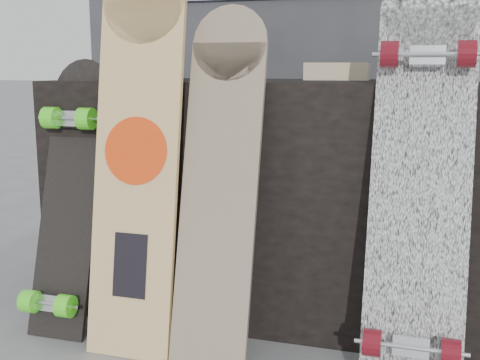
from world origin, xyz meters
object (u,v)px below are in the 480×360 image
(longboard_geisha, at_px, (137,145))
(skateboard_dark, at_px, (69,193))
(vendor_table, at_px, (289,197))
(longboard_celtic, at_px, (221,173))
(longboard_cascadia, at_px, (421,167))

(longboard_geisha, height_order, skateboard_dark, longboard_geisha)
(vendor_table, xyz_separation_m, longboard_celtic, (-0.11, -0.40, 0.15))
(longboard_cascadia, height_order, skateboard_dark, longboard_cascadia)
(longboard_celtic, xyz_separation_m, longboard_cascadia, (0.55, 0.02, 0.04))
(longboard_cascadia, bearing_deg, longboard_celtic, -177.63)
(longboard_geisha, distance_m, skateboard_dark, 0.33)
(vendor_table, height_order, longboard_celtic, longboard_celtic)
(longboard_celtic, bearing_deg, vendor_table, 74.11)
(longboard_geisha, xyz_separation_m, longboard_cascadia, (0.80, 0.04, -0.03))
(longboard_geisha, relative_size, skateboard_dark, 1.34)
(vendor_table, xyz_separation_m, longboard_geisha, (-0.37, -0.42, 0.22))
(longboard_celtic, bearing_deg, longboard_cascadia, 2.37)
(longboard_cascadia, bearing_deg, longboard_geisha, -177.19)
(vendor_table, bearing_deg, longboard_celtic, -105.89)
(longboard_celtic, relative_size, longboard_cascadia, 0.91)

